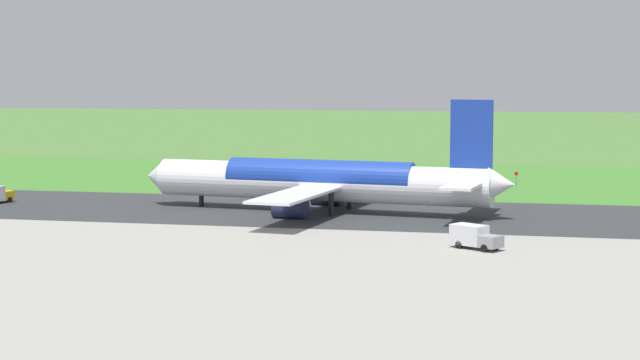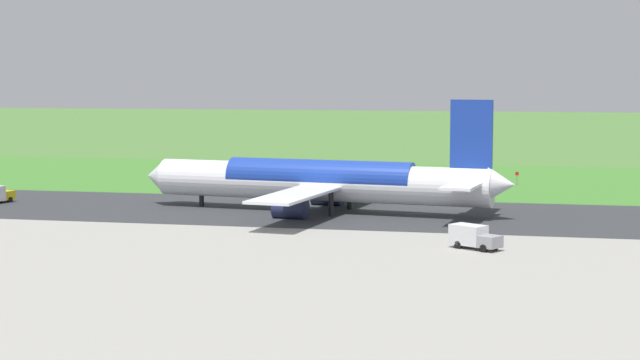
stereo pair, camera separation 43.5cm
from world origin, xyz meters
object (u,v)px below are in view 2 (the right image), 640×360
object	(u,v)px
airliner_main	(323,181)
service_truck_fuel	(474,237)
traffic_cone_orange	(483,182)
no_stopping_sign	(517,177)

from	to	relation	value
airliner_main	service_truck_fuel	xyz separation A→B (m)	(-22.64, 26.44, -2.95)
airliner_main	service_truck_fuel	bearing A→B (deg)	130.57
traffic_cone_orange	service_truck_fuel	bearing A→B (deg)	92.55
service_truck_fuel	no_stopping_sign	bearing A→B (deg)	-92.27
airliner_main	service_truck_fuel	world-z (taller)	airliner_main
airliner_main	service_truck_fuel	distance (m)	34.94
airliner_main	no_stopping_sign	world-z (taller)	airliner_main
no_stopping_sign	traffic_cone_orange	world-z (taller)	no_stopping_sign
service_truck_fuel	traffic_cone_orange	world-z (taller)	service_truck_fuel
airliner_main	no_stopping_sign	bearing A→B (deg)	-121.18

